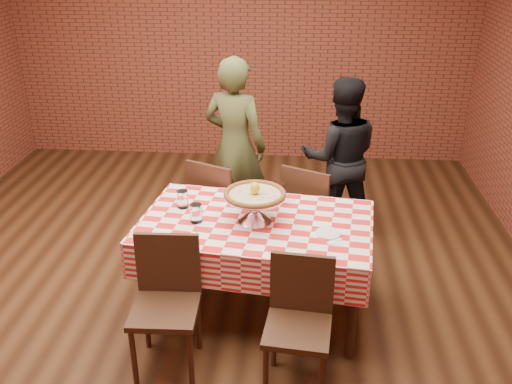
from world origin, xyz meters
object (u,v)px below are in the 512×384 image
Objects in this scene: pizza at (255,195)px; chair_far_left at (222,206)px; table at (256,266)px; pizza_stand at (255,208)px; diner_olive at (235,146)px; chair_near_right at (298,332)px; diner_black at (340,158)px; chair_near_left at (165,310)px; chair_far_right at (313,211)px; condiment_caddy at (277,192)px; water_glass_left at (196,213)px; water_glass_right at (183,199)px.

chair_far_left is (-0.35, 0.81, -0.50)m from pizza.
table is at bearing 138.15° from chair_far_left.
pizza_stand is 0.27× the size of diner_olive.
chair_near_right is 2.15m from diner_black.
chair_far_left reaches higher than chair_near_left.
diner_black is at bearing 62.47° from pizza.
pizza reaches higher than pizza_stand.
chair_far_right is 0.98m from diner_olive.
chair_far_right is at bearing 61.17° from table.
table is 1.42m from diner_olive.
pizza is 0.50× the size of chair_near_right.
table is 0.90m from chair_far_left.
pizza_stand is 0.49× the size of chair_far_right.
chair_far_left is 0.63m from diner_olive.
chair_far_left is (-0.49, 0.50, -0.38)m from condiment_caddy.
water_glass_left is 0.89× the size of condiment_caddy.
chair_far_right is at bearing 62.79° from diner_black.
chair_far_right is at bearing 162.82° from diner_olive.
pizza is (-0.01, 0.00, 0.58)m from table.
diner_black reaches higher than pizza_stand.
pizza is 1.00m from chair_near_right.
pizza_stand is 1.35m from diner_olive.
chair_near_left is at bearing -128.28° from table.
chair_far_right is at bearing 54.56° from chair_near_left.
chair_far_left is (0.20, 0.65, -0.37)m from water_glass_right.
chair_near_right is at bearing -67.99° from pizza_stand.
pizza reaches higher than chair_near_right.
water_glass_left is (-0.41, -0.05, -0.03)m from pizza_stand.
diner_black reaches higher than table.
chair_far_left is at bearing 102.54° from diner_olive.
diner_black is at bearing 51.19° from water_glass_left.
chair_far_right is at bearing 74.90° from condiment_caddy.
water_glass_right is (-0.55, 0.16, -0.13)m from pizza.
pizza_stand is 0.10m from pizza.
condiment_caddy reaches higher than chair_far_right.
chair_near_left is at bearing 56.23° from diner_black.
condiment_caddy is 0.17× the size of chair_near_right.
diner_black is at bearing -130.06° from chair_far_left.
chair_near_left is 2.03m from diner_olive.
chair_far_right is (0.98, 0.61, -0.37)m from water_glass_right.
chair_near_left is (0.03, -0.83, -0.38)m from water_glass_right.
pizza_stand reaches higher than chair_far_left.
condiment_caddy is 1.24m from chair_near_left.
chair_far_right is at bearing 91.68° from chair_near_right.
water_glass_left is 0.15× the size of chair_near_left.
pizza is 3.26× the size of water_glass_left.
water_glass_right is 1.35m from chair_near_right.
chair_far_right is (0.12, 1.57, 0.02)m from chair_near_right.
pizza_stand is 1.01× the size of pizza.
diner_black is (0.68, 1.30, -0.22)m from pizza.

